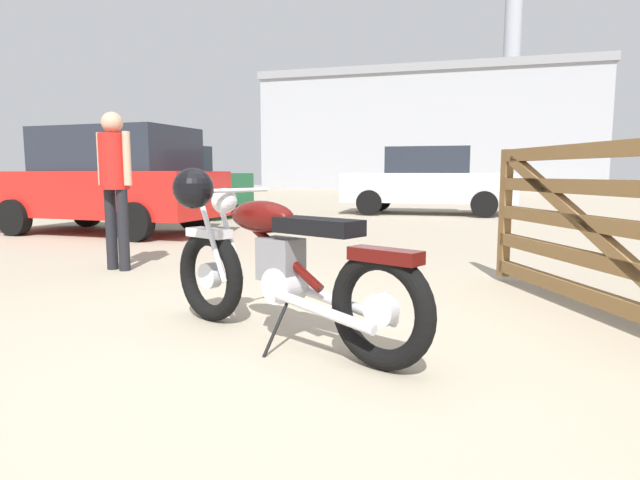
{
  "coord_description": "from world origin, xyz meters",
  "views": [
    {
      "loc": [
        1.19,
        -2.77,
        1.03
      ],
      "look_at": [
        -0.18,
        0.87,
        0.54
      ],
      "focal_mm": 30.13,
      "sensor_mm": 36.0,
      "label": 1
    }
  ],
  "objects_px": {
    "bystander": "(115,174)",
    "white_estate_far": "(428,181)",
    "timber_gate": "(613,222)",
    "blue_hatchback_right": "(110,180)",
    "red_hatchback_near": "(159,181)",
    "vintage_motorcycle": "(274,262)"
  },
  "relations": [
    {
      "from": "vintage_motorcycle",
      "to": "timber_gate",
      "type": "distance_m",
      "value": 2.31
    },
    {
      "from": "blue_hatchback_right",
      "to": "red_hatchback_near",
      "type": "bearing_deg",
      "value": -66.71
    },
    {
      "from": "vintage_motorcycle",
      "to": "blue_hatchback_right",
      "type": "relative_size",
      "value": 0.5
    },
    {
      "from": "bystander",
      "to": "blue_hatchback_right",
      "type": "xyz_separation_m",
      "value": [
        -2.58,
        2.8,
        -0.1
      ]
    },
    {
      "from": "red_hatchback_near",
      "to": "white_estate_far",
      "type": "relative_size",
      "value": 0.98
    },
    {
      "from": "vintage_motorcycle",
      "to": "timber_gate",
      "type": "bearing_deg",
      "value": -129.2
    },
    {
      "from": "vintage_motorcycle",
      "to": "white_estate_far",
      "type": "xyz_separation_m",
      "value": [
        -0.86,
        10.8,
        0.34
      ]
    },
    {
      "from": "bystander",
      "to": "white_estate_far",
      "type": "xyz_separation_m",
      "value": [
        1.76,
        9.17,
        -0.18
      ]
    },
    {
      "from": "vintage_motorcycle",
      "to": "timber_gate",
      "type": "height_order",
      "value": "timber_gate"
    },
    {
      "from": "vintage_motorcycle",
      "to": "white_estate_far",
      "type": "bearing_deg",
      "value": -65.09
    },
    {
      "from": "bystander",
      "to": "timber_gate",
      "type": "bearing_deg",
      "value": 91.14
    },
    {
      "from": "white_estate_far",
      "to": "timber_gate",
      "type": "bearing_deg",
      "value": -79.35
    },
    {
      "from": "timber_gate",
      "to": "bystander",
      "type": "height_order",
      "value": "bystander"
    },
    {
      "from": "vintage_motorcycle",
      "to": "white_estate_far",
      "type": "distance_m",
      "value": 10.84
    },
    {
      "from": "vintage_motorcycle",
      "to": "bystander",
      "type": "relative_size",
      "value": 1.2
    },
    {
      "from": "bystander",
      "to": "blue_hatchback_right",
      "type": "distance_m",
      "value": 3.8
    },
    {
      "from": "bystander",
      "to": "white_estate_far",
      "type": "bearing_deg",
      "value": 176.0
    },
    {
      "from": "vintage_motorcycle",
      "to": "blue_hatchback_right",
      "type": "height_order",
      "value": "blue_hatchback_right"
    },
    {
      "from": "bystander",
      "to": "vintage_motorcycle",
      "type": "bearing_deg",
      "value": 65.04
    },
    {
      "from": "vintage_motorcycle",
      "to": "red_hatchback_near",
      "type": "bearing_deg",
      "value": -28.66
    },
    {
      "from": "vintage_motorcycle",
      "to": "bystander",
      "type": "height_order",
      "value": "bystander"
    },
    {
      "from": "red_hatchback_near",
      "to": "white_estate_far",
      "type": "distance_m",
      "value": 6.62
    }
  ]
}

